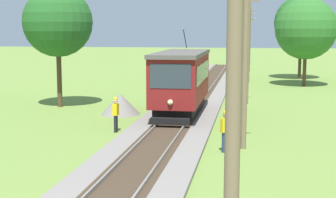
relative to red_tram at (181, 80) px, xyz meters
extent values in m
cube|color=maroon|center=(0.00, 0.02, 0.11)|extent=(2.50, 8.00, 2.60)
cube|color=#56514C|center=(0.00, 0.02, 1.52)|extent=(2.60, 8.32, 0.22)
cube|color=black|center=(0.00, 0.02, -1.47)|extent=(2.10, 7.04, 0.44)
cube|color=#2D3842|center=(0.00, -3.99, 0.57)|extent=(2.10, 0.03, 1.25)
cube|color=#2D3842|center=(1.26, 0.02, 0.47)|extent=(0.02, 6.72, 1.04)
sphere|color=#F4EAB2|center=(0.00, -4.04, -0.74)|extent=(0.28, 0.28, 0.28)
cylinder|color=black|center=(0.00, 1.62, 2.33)|extent=(0.05, 1.67, 1.19)
cube|color=black|center=(0.00, -4.18, -1.69)|extent=(2.00, 0.36, 0.32)
cylinder|color=black|center=(0.00, -2.22, -1.47)|extent=(1.54, 0.80, 0.80)
cylinder|color=black|center=(0.00, 2.26, -1.47)|extent=(1.54, 0.80, 0.80)
cylinder|color=#7A664C|center=(3.73, -21.29, 1.27)|extent=(0.24, 0.59, 6.92)
cylinder|color=#7A664C|center=(3.73, -7.41, 1.59)|extent=(0.24, 0.27, 7.58)
cylinder|color=#7A664C|center=(3.73, 5.76, 1.79)|extent=(0.24, 0.38, 7.97)
cube|color=#7A664C|center=(3.73, 5.76, 4.81)|extent=(1.40, 0.10, 0.10)
cylinder|color=#7A664C|center=(3.73, 20.18, 1.25)|extent=(0.24, 0.56, 6.89)
cube|color=#7A664C|center=(3.73, 20.18, 3.86)|extent=(1.40, 0.10, 0.10)
cylinder|color=silver|center=(3.18, 20.18, 3.96)|extent=(0.08, 0.08, 0.10)
cylinder|color=silver|center=(4.28, 20.18, 3.96)|extent=(0.08, 0.08, 0.10)
cylinder|color=#7A664C|center=(3.73, 32.91, 1.97)|extent=(0.24, 0.48, 8.33)
cube|color=#7A664C|center=(3.73, 32.91, 5.14)|extent=(1.40, 0.10, 0.10)
cylinder|color=silver|center=(3.18, 32.91, 5.24)|extent=(0.08, 0.08, 0.10)
cylinder|color=silver|center=(4.28, 32.91, 5.24)|extent=(0.08, 0.08, 0.10)
cylinder|color=#7A664C|center=(3.73, 44.43, 1.92)|extent=(0.24, 0.56, 8.23)
cube|color=#7A664C|center=(3.73, 44.43, 5.05)|extent=(1.40, 0.10, 0.10)
cylinder|color=silver|center=(3.18, 44.43, 5.15)|extent=(0.08, 0.08, 0.10)
cylinder|color=silver|center=(4.28, 44.43, 5.15)|extent=(0.08, 0.08, 0.10)
cone|color=gray|center=(-3.73, 0.28, -1.57)|extent=(2.40, 2.40, 1.25)
cylinder|color=navy|center=(3.06, -8.15, -1.76)|extent=(0.15, 0.15, 0.86)
cylinder|color=navy|center=(2.93, -8.23, -1.76)|extent=(0.15, 0.15, 0.86)
cube|color=yellow|center=(2.99, -8.19, -1.04)|extent=(0.45, 0.41, 0.58)
sphere|color=#936B51|center=(2.99, -8.19, -0.61)|extent=(0.22, 0.22, 0.22)
sphere|color=yellow|center=(2.99, -8.19, -0.51)|extent=(0.21, 0.21, 0.21)
cylinder|color=black|center=(-2.62, -4.82, -1.76)|extent=(0.15, 0.15, 0.86)
cylinder|color=black|center=(-2.62, -4.98, -1.76)|extent=(0.15, 0.15, 0.86)
cube|color=yellow|center=(-2.62, -4.90, -1.04)|extent=(0.26, 0.39, 0.58)
sphere|color=tan|center=(-2.62, -4.90, -0.61)|extent=(0.22, 0.22, 0.22)
sphere|color=yellow|center=(-2.62, -4.90, -0.51)|extent=(0.21, 0.21, 0.21)
cylinder|color=#4C3823|center=(8.75, 17.74, -0.64)|extent=(0.32, 0.32, 3.10)
sphere|color=#2D6B28|center=(8.75, 17.74, 2.97)|extent=(5.49, 5.49, 5.49)
cylinder|color=#4C3823|center=(8.94, 24.44, -0.32)|extent=(0.32, 0.32, 3.74)
sphere|color=#235B23|center=(8.94, 24.44, 3.59)|extent=(5.44, 5.44, 5.44)
cylinder|color=#4C3823|center=(-8.48, 2.56, -0.26)|extent=(0.32, 0.32, 3.87)
sphere|color=#235B23|center=(-8.48, 2.56, 3.38)|extent=(4.53, 4.53, 4.53)
camera|label=1|loc=(3.98, -28.84, 2.92)|focal=53.78mm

